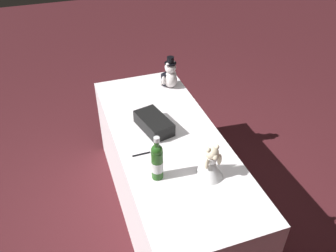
% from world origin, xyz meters
% --- Properties ---
extents(ground_plane, '(12.00, 12.00, 0.00)m').
position_xyz_m(ground_plane, '(0.00, 0.00, 0.00)').
color(ground_plane, '#47191E').
extents(reception_table, '(1.87, 0.74, 0.76)m').
position_xyz_m(reception_table, '(0.00, 0.00, 0.38)').
color(reception_table, white).
rests_on(reception_table, ground_plane).
extents(teddy_bear_groom, '(0.17, 0.16, 0.28)m').
position_xyz_m(teddy_bear_groom, '(0.67, -0.24, 0.87)').
color(teddy_bear_groom, silver).
rests_on(teddy_bear_groom, reception_table).
extents(teddy_bear_bride, '(0.20, 0.16, 0.24)m').
position_xyz_m(teddy_bear_bride, '(-0.43, -0.12, 0.86)').
color(teddy_bear_bride, white).
rests_on(teddy_bear_bride, reception_table).
extents(champagne_bottle, '(0.07, 0.07, 0.31)m').
position_xyz_m(champagne_bottle, '(-0.35, 0.19, 0.89)').
color(champagne_bottle, '#22511A').
rests_on(champagne_bottle, reception_table).
extents(signing_pen, '(0.01, 0.13, 0.01)m').
position_xyz_m(signing_pen, '(-0.12, 0.23, 0.77)').
color(signing_pen, black).
rests_on(signing_pen, reception_table).
extents(gift_case_black, '(0.34, 0.24, 0.10)m').
position_xyz_m(gift_case_black, '(0.13, 0.06, 0.81)').
color(gift_case_black, black).
rests_on(gift_case_black, reception_table).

